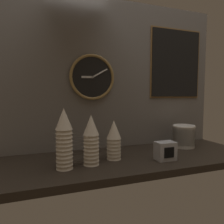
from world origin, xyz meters
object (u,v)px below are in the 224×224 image
object	(u,v)px
cup_stack_center	(114,140)
wall_clock	(92,77)
cup_stack_center_left	(91,140)
menu_board	(176,64)
cup_stack_left	(64,139)
bowl_stack_far_right	(184,135)
napkin_dispenser	(165,151)

from	to	relation	value
cup_stack_center	wall_clock	bearing A→B (deg)	105.24
cup_stack_center_left	cup_stack_center	bearing A→B (deg)	19.12
cup_stack_center_left	menu_board	world-z (taller)	menu_board
menu_board	cup_stack_center	bearing A→B (deg)	-157.00
cup_stack_left	bowl_stack_far_right	bearing A→B (deg)	10.98
cup_stack_center	bowl_stack_far_right	distance (m)	0.59
cup_stack_center	bowl_stack_far_right	size ratio (longest dim) A/B	1.43
wall_clock	menu_board	bearing A→B (deg)	0.75
cup_stack_center	menu_board	distance (m)	0.84
cup_stack_center	napkin_dispenser	distance (m)	0.31
menu_board	napkin_dispenser	size ratio (longest dim) A/B	4.73
cup_stack_center_left	cup_stack_center	size ratio (longest dim) A/B	1.18
napkin_dispenser	wall_clock	bearing A→B (deg)	133.59
cup_stack_center_left	bowl_stack_far_right	bearing A→B (deg)	11.84
bowl_stack_far_right	menu_board	xyz separation A→B (m)	(0.03, 0.16, 0.54)
wall_clock	menu_board	xyz separation A→B (m)	(0.68, 0.01, 0.13)
cup_stack_left	napkin_dispenser	distance (m)	0.58
napkin_dispenser	bowl_stack_far_right	bearing A→B (deg)	35.69
wall_clock	menu_board	world-z (taller)	menu_board
cup_stack_center_left	cup_stack_center	xyz separation A→B (m)	(0.15, 0.05, -0.02)
cup_stack_left	wall_clock	bearing A→B (deg)	54.83
napkin_dispenser	cup_stack_left	bearing A→B (deg)	175.36
cup_stack_center	bowl_stack_far_right	bearing A→B (deg)	9.90
wall_clock	napkin_dispenser	xyz separation A→B (m)	(0.35, -0.36, -0.45)
bowl_stack_far_right	napkin_dispenser	xyz separation A→B (m)	(-0.30, -0.22, -0.03)
cup_stack_center_left	wall_clock	xyz separation A→B (m)	(0.08, 0.30, 0.36)
bowl_stack_far_right	menu_board	world-z (taller)	menu_board
cup_stack_left	cup_stack_center	bearing A→B (deg)	13.11
cup_stack_center_left	bowl_stack_far_right	distance (m)	0.74
wall_clock	cup_stack_center	bearing A→B (deg)	-74.76
cup_stack_left	cup_stack_center_left	xyz separation A→B (m)	(0.14, 0.02, -0.02)
napkin_dispenser	cup_stack_center_left	bearing A→B (deg)	171.61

